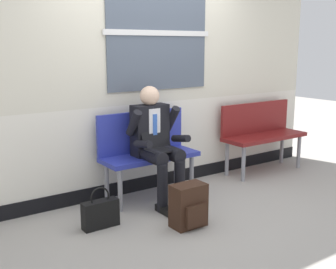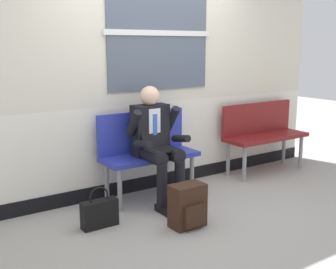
% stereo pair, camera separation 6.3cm
% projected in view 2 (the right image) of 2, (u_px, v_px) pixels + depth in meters
% --- Properties ---
extents(ground_plane, '(18.00, 18.00, 0.00)m').
position_uv_depth(ground_plane, '(188.00, 206.00, 4.55)').
color(ground_plane, '#9E9991').
extents(station_wall, '(5.12, 0.17, 3.04)m').
position_uv_depth(station_wall, '(148.00, 60.00, 4.87)').
color(station_wall, beige).
rests_on(station_wall, ground).
extents(bench_with_person, '(1.08, 0.42, 0.96)m').
position_uv_depth(bench_with_person, '(147.00, 148.00, 4.73)').
color(bench_with_person, '#28339E').
rests_on(bench_with_person, ground).
extents(bench_empty, '(1.23, 0.42, 0.92)m').
position_uv_depth(bench_empty, '(263.00, 131.00, 5.73)').
color(bench_empty, maroon).
rests_on(bench_empty, ground).
extents(person_seated, '(0.57, 0.70, 1.25)m').
position_uv_depth(person_seated, '(156.00, 141.00, 4.55)').
color(person_seated, black).
rests_on(person_seated, ground).
extents(backpack, '(0.33, 0.24, 0.41)m').
position_uv_depth(backpack, '(188.00, 206.00, 4.00)').
color(backpack, '#331E14').
rests_on(backpack, ground).
extents(handbag, '(0.35, 0.12, 0.40)m').
position_uv_depth(handbag, '(100.00, 213.00, 4.00)').
color(handbag, black).
rests_on(handbag, ground).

